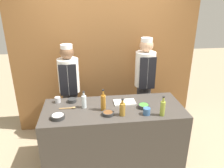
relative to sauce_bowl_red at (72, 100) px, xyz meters
The scene contains 17 objects.
ground_plane 1.11m from the sauce_bowl_red, 23.53° to the right, with size 14.00×14.00×0.00m, color tan.
cabinet_wall 1.07m from the sauce_bowl_red, 57.38° to the left, with size 3.13×0.18×2.40m.
counter 0.77m from the sauce_bowl_red, 23.53° to the right, with size 1.88×0.77×0.90m.
sauce_bowl_red is the anchor object (origin of this frame).
sauce_bowl_white 0.46m from the sauce_bowl_red, 109.66° to the right, with size 0.17×0.17×0.05m.
sauce_bowl_green 1.00m from the sauce_bowl_red, 17.08° to the right, with size 0.15×0.15×0.05m.
sauce_bowl_brown 0.63m from the sauce_bowl_red, 42.52° to the right, with size 0.15×0.15×0.04m.
cutting_board 0.74m from the sauce_bowl_red, ahead, with size 0.30×0.18×0.02m.
bottle_oil 1.25m from the sauce_bowl_red, 24.59° to the right, with size 0.06×0.06×0.26m.
bottle_clear 0.26m from the sauce_bowl_red, 48.64° to the right, with size 0.06×0.06×0.24m.
bottle_vinegar 0.79m from the sauce_bowl_red, 35.39° to the right, with size 0.07×0.07×0.23m.
bottle_amber 0.51m from the sauce_bowl_red, 34.97° to the right, with size 0.07×0.07×0.29m.
cup_steel 0.20m from the sauce_bowl_red, behind, with size 0.08×0.08×0.08m.
cup_blue 1.06m from the sauce_bowl_red, 26.61° to the right, with size 0.09×0.09×0.09m.
wooden_spoon 0.20m from the sauce_bowl_red, 99.19° to the right, with size 0.21×0.04×0.02m.
chef_left 0.49m from the sauce_bowl_red, 97.26° to the left, with size 0.33×0.33×1.62m.
chef_right 1.27m from the sauce_bowl_red, 22.38° to the left, with size 0.33×0.33×1.69m.
Camera 1 is at (-0.35, -2.57, 2.28)m, focal length 35.00 mm.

